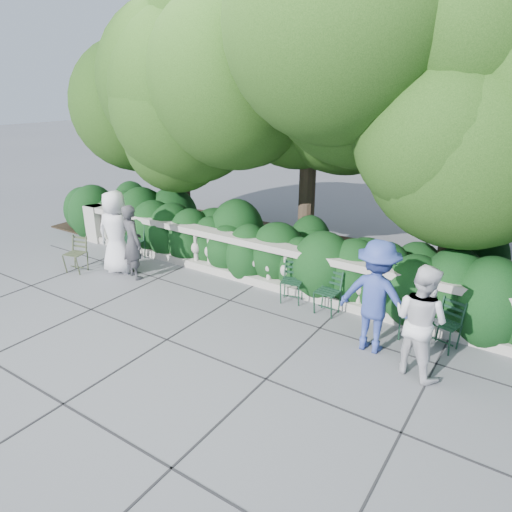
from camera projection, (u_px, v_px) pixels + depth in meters
The scene contains 15 objects.
ground at pixel (226, 324), 8.28m from camera, with size 90.00×90.00×0.00m, color #585960.
balustrade at pixel (277, 268), 9.51m from camera, with size 12.00×0.44×1.00m.
shrub_hedge at pixel (303, 271), 10.62m from camera, with size 15.00×2.60×1.70m, color black, non-canonical shape.
tree_canopy at pixel (346, 90), 9.01m from camera, with size 15.04×6.52×6.78m.
chair_a at pixel (122, 256), 11.50m from camera, with size 0.44×0.48×0.84m, color black, non-canonical shape.
chair_b at pixel (132, 260), 11.23m from camera, with size 0.44×0.48×0.84m, color black, non-canonical shape.
chair_c at pixel (323, 316), 8.55m from camera, with size 0.44×0.48×0.84m, color black, non-canonical shape.
chair_d at pixel (290, 305), 8.99m from camera, with size 0.44×0.48×0.84m, color black, non-canonical shape.
chair_e at pixel (437, 351), 7.43m from camera, with size 0.44×0.48×0.84m, color black, non-canonical shape.
chair_f at pixel (409, 344), 7.65m from camera, with size 0.44×0.48×0.84m, color black, non-canonical shape.
chair_weathered at pixel (73, 274), 10.44m from camera, with size 0.44×0.48×0.84m, color black, non-canonical shape.
person_businessman at pixel (117, 232), 10.23m from camera, with size 0.93×0.61×1.91m, color silver.
person_woman_grey at pixel (133, 242), 9.98m from camera, with size 0.61×0.40×1.67m, color #39393D.
person_casual_man at pixel (420, 321), 6.61m from camera, with size 0.84×0.66×1.73m, color silver.
person_older_blue at pixel (376, 297), 7.19m from camera, with size 1.21×0.69×1.87m, color navy.
Camera 1 is at (4.50, -5.78, 4.09)m, focal length 32.00 mm.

